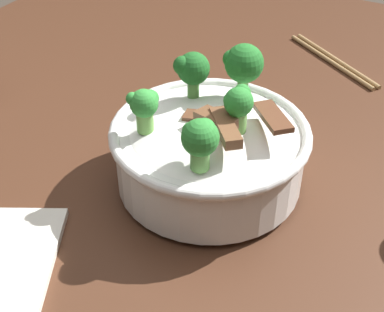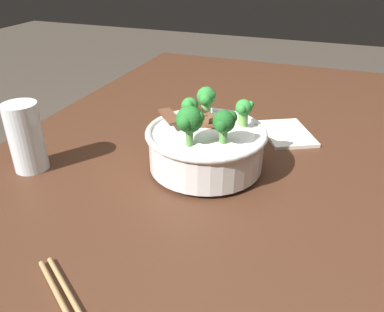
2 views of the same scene
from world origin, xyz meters
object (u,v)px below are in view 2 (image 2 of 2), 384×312
Objects in this scene: drinking_glass at (27,142)px; folded_napkin at (287,133)px; rice_bowl at (206,142)px; chopsticks_pair at (73,312)px.

drinking_glass is 0.93× the size of folded_napkin.
rice_bowl is 0.25m from folded_napkin.
chopsticks_pair is at bearing 47.25° from drinking_glass.
folded_napkin is (-0.59, 0.16, 0.00)m from chopsticks_pair.
folded_napkin reaches higher than chopsticks_pair.
drinking_glass reaches higher than chopsticks_pair.
rice_bowl reaches higher than folded_napkin.
chopsticks_pair is (0.26, 0.28, -0.05)m from drinking_glass.
rice_bowl is 1.59× the size of folded_napkin.
rice_bowl is 1.71× the size of drinking_glass.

